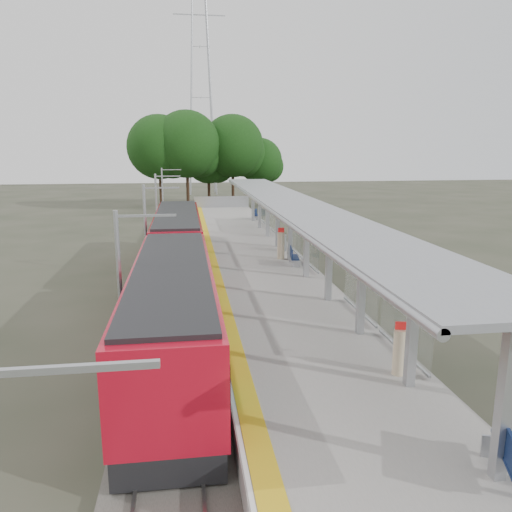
% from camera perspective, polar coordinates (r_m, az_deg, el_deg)
% --- Properties ---
extents(ground, '(200.00, 200.00, 0.00)m').
position_cam_1_polar(ground, '(13.10, 12.10, -22.63)').
color(ground, '#474438').
rests_on(ground, ground).
extents(trackbed, '(3.00, 70.00, 0.24)m').
position_cam_1_polar(trackbed, '(30.90, -8.82, -1.56)').
color(trackbed, '#59544C').
rests_on(trackbed, ground).
extents(platform, '(6.00, 50.00, 1.00)m').
position_cam_1_polar(platform, '(31.06, -0.52, -0.62)').
color(platform, gray).
rests_on(platform, ground).
extents(tactile_strip, '(0.60, 50.00, 0.02)m').
position_cam_1_polar(tactile_strip, '(30.73, -5.24, 0.16)').
color(tactile_strip, gold).
rests_on(tactile_strip, platform).
extents(end_fence, '(6.00, 0.10, 1.20)m').
position_cam_1_polar(end_fence, '(55.42, -3.95, 6.21)').
color(end_fence, '#9EA0A5').
rests_on(end_fence, platform).
extents(train, '(2.74, 27.60, 3.62)m').
position_cam_1_polar(train, '(23.91, -9.12, -0.89)').
color(train, black).
rests_on(train, ground).
extents(canopy, '(3.27, 38.00, 3.66)m').
position_cam_1_polar(canopy, '(26.99, 3.94, 5.36)').
color(canopy, '#9EA0A5').
rests_on(canopy, platform).
extents(pylon, '(8.00, 4.00, 38.00)m').
position_cam_1_polar(pylon, '(83.87, -6.37, 20.14)').
color(pylon, '#9EA0A5').
rests_on(pylon, ground).
extents(tree_cluster, '(19.43, 11.50, 11.82)m').
position_cam_1_polar(tree_cluster, '(62.72, -6.05, 12.05)').
color(tree_cluster, '#382316').
rests_on(tree_cluster, ground).
extents(catenary_masts, '(2.08, 48.16, 5.40)m').
position_cam_1_polar(catenary_masts, '(29.45, -12.36, 3.16)').
color(catenary_masts, '#9EA0A5').
rests_on(catenary_masts, ground).
extents(bench_near, '(1.10, 1.77, 1.16)m').
position_cam_1_polar(bench_near, '(11.64, 27.06, -19.21)').
color(bench_near, '#0E1E49').
rests_on(bench_near, platform).
extents(bench_mid, '(0.63, 1.49, 0.99)m').
position_cam_1_polar(bench_mid, '(27.96, 4.25, 0.03)').
color(bench_mid, '#0E1E49').
rests_on(bench_mid, platform).
extents(bench_far, '(0.89, 1.42, 0.93)m').
position_cam_1_polar(bench_far, '(45.81, 0.01, 4.83)').
color(bench_far, '#0E1E49').
rests_on(bench_far, platform).
extents(info_pillar_near, '(0.36, 0.36, 1.60)m').
position_cam_1_polar(info_pillar_near, '(15.17, 16.05, -10.47)').
color(info_pillar_near, beige).
rests_on(info_pillar_near, platform).
extents(info_pillar_far, '(0.42, 0.42, 1.86)m').
position_cam_1_polar(info_pillar_far, '(29.38, 2.87, 1.22)').
color(info_pillar_far, beige).
rests_on(info_pillar_far, platform).
extents(litter_bin, '(0.53, 0.53, 1.03)m').
position_cam_1_polar(litter_bin, '(31.78, 3.07, 1.52)').
color(litter_bin, '#9EA0A5').
rests_on(litter_bin, platform).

